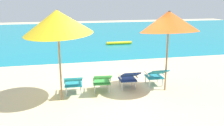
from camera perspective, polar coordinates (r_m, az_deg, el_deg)
name	(u,v)px	position (r m, az deg, el deg)	size (l,w,h in m)	color
ground_plane	(96,60)	(11.25, -3.74, 0.74)	(40.00, 40.00, 0.00)	beige
ocean_band	(80,34)	(19.71, -7.62, 6.87)	(40.00, 18.00, 0.01)	teal
swim_buoy	(119,43)	(15.04, 1.69, 4.81)	(0.18, 0.18, 1.60)	yellow
lounge_chair_far_left	(73,82)	(7.17, -9.20, -4.51)	(0.57, 0.90, 0.68)	teal
lounge_chair_near_left	(102,80)	(7.25, -2.43, -4.08)	(0.61, 0.92, 0.68)	#338E3D
lounge_chair_near_right	(129,77)	(7.53, 4.03, -3.39)	(0.56, 0.89, 0.68)	navy
lounge_chair_far_right	(156,75)	(7.87, 10.46, -2.76)	(0.57, 0.89, 0.68)	teal
beach_umbrella_left	(58,22)	(6.48, -12.84, 9.50)	(2.61, 2.61, 2.57)	olive
beach_umbrella_right	(169,22)	(7.28, 13.40, 9.58)	(2.11, 2.14, 2.52)	olive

